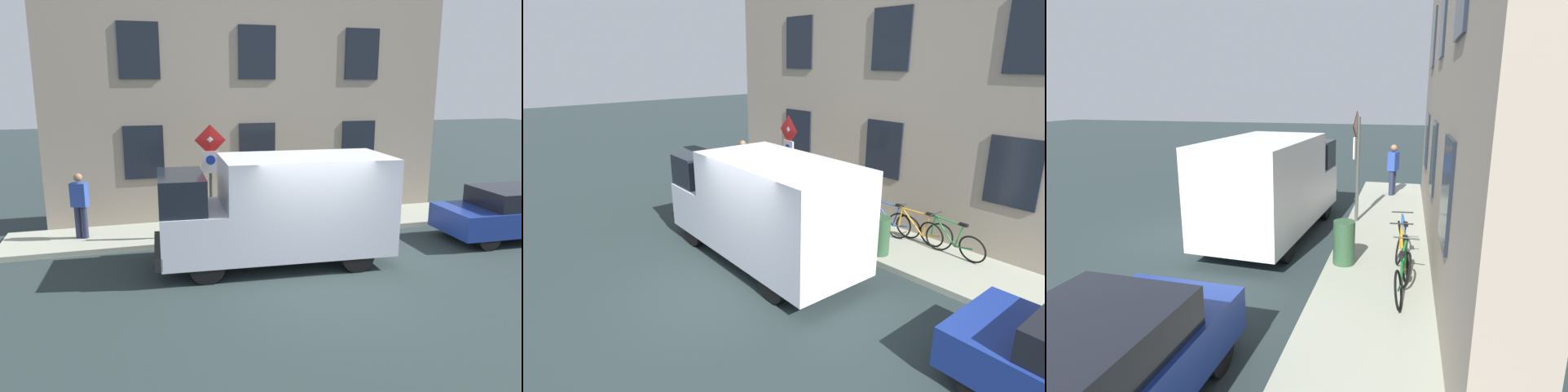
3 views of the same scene
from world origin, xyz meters
TOP-DOWN VIEW (x-y plane):
  - ground_plane at (0.00, 0.00)m, footprint 80.00×80.00m
  - sidewalk_slab at (4.04, 0.00)m, footprint 2.07×14.01m
  - building_facade at (5.42, 0.00)m, footprint 0.75×12.01m
  - sign_post_stacked at (3.22, 1.73)m, footprint 0.18×0.56m
  - delivery_van at (1.30, 0.50)m, footprint 2.34×5.45m
  - parked_hatchback at (1.45, -6.24)m, footprint 1.86×4.05m
  - bicycle_green at (4.53, -2.40)m, footprint 0.46×1.72m
  - bicycle_orange at (4.52, -1.55)m, footprint 0.46×1.72m
  - bicycle_blue at (4.52, -0.71)m, footprint 0.46×1.72m
  - pedestrian at (4.08, 5.02)m, footprint 0.39×0.47m
  - litter_bin at (3.36, -1.27)m, footprint 0.44×0.44m

SIDE VIEW (x-z plane):
  - ground_plane at x=0.00m, z-range 0.00..0.00m
  - sidewalk_slab at x=4.04m, z-range 0.00..0.14m
  - bicycle_green at x=4.53m, z-range 0.07..0.96m
  - bicycle_orange at x=4.52m, z-range 0.07..0.96m
  - bicycle_blue at x=4.52m, z-range 0.07..0.95m
  - litter_bin at x=3.36m, z-range 0.14..1.04m
  - parked_hatchback at x=1.45m, z-range 0.04..1.42m
  - pedestrian at x=4.08m, z-range 0.21..1.93m
  - delivery_van at x=1.30m, z-range 0.08..2.58m
  - sign_post_stacked at x=3.22m, z-range 0.63..3.46m
  - building_facade at x=5.42m, z-range 0.00..6.89m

